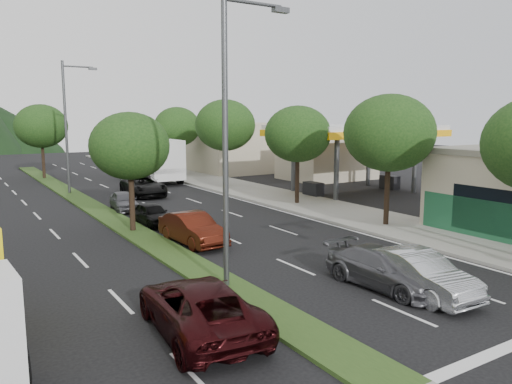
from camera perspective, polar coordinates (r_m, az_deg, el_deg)
sidewalk_right at (r=38.10m, az=0.80°, el=-0.17°), size 5.00×90.00×0.15m
median at (r=35.99m, az=-18.90°, el=-1.19°), size 1.60×56.00×0.12m
gas_canopy at (r=39.33m, az=11.26°, el=6.63°), size 12.20×8.20×5.25m
bldg_right_far at (r=57.67m, az=-3.64°, el=5.32°), size 10.00×16.00×5.20m
tree_r_b at (r=27.30m, az=14.99°, el=6.52°), size 4.80×4.80×6.94m
tree_r_c at (r=33.28m, az=4.79°, el=6.61°), size 4.40×4.40×6.48m
tree_r_d at (r=41.70m, az=-3.54°, el=7.62°), size 5.00×5.00×7.17m
tree_r_e at (r=50.71m, az=-9.00°, el=7.38°), size 4.60×4.60×6.71m
tree_med_near at (r=25.90m, az=-14.22°, el=5.11°), size 4.00×4.00×6.02m
tree_med_far at (r=51.24m, az=-23.35°, el=6.92°), size 4.80×4.80×6.94m
streetlight_near at (r=16.74m, az=-2.93°, el=7.54°), size 2.60×0.25×10.00m
streetlight_mid at (r=40.44m, az=-20.65°, el=7.63°), size 2.60×0.25×10.00m
sedan_silver at (r=17.64m, az=17.89°, el=-8.81°), size 1.80×4.55×1.48m
suv_maroon at (r=14.11m, az=-6.47°, el=-12.90°), size 2.94×5.48×1.46m
car_queue_a at (r=28.02m, az=-11.80°, el=-2.45°), size 1.61×3.61×1.21m
car_queue_b at (r=18.09m, az=14.48°, el=-8.46°), size 2.14×4.71×1.34m
car_queue_c at (r=23.51m, az=-7.25°, el=-4.17°), size 1.80×4.45×1.44m
car_queue_d at (r=38.31m, az=-12.75°, el=0.67°), size 2.74×5.47×1.49m
car_queue_e at (r=32.69m, az=-14.86°, el=-0.99°), size 1.81×3.68×1.21m
motorhome at (r=47.16m, az=-12.01°, el=3.79°), size 3.43×10.24×3.90m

